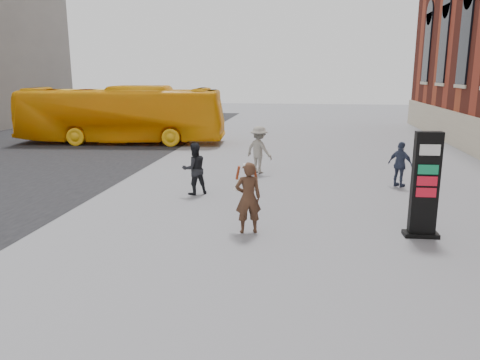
# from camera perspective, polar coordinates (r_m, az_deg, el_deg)

# --- Properties ---
(ground) EXTENTS (100.00, 100.00, 0.00)m
(ground) POSITION_cam_1_polar(r_m,az_deg,el_deg) (11.14, -0.73, -7.24)
(ground) COLOR #9E9EA3
(info_pylon) EXTENTS (0.83, 0.44, 2.53)m
(info_pylon) POSITION_cam_1_polar(r_m,az_deg,el_deg) (11.80, 21.62, -0.60)
(info_pylon) COLOR black
(info_pylon) RESTS_ON ground
(woman) EXTENTS (0.79, 0.75, 1.76)m
(woman) POSITION_cam_1_polar(r_m,az_deg,el_deg) (11.35, 0.99, -2.06)
(woman) COLOR #412918
(woman) RESTS_ON ground
(bus) EXTENTS (11.50, 3.60, 3.15)m
(bus) POSITION_cam_1_polar(r_m,az_deg,el_deg) (26.95, -14.28, 7.73)
(bus) COLOR #F7AA0D
(bus) RESTS_ON road
(pedestrian_a) EXTENTS (1.02, 0.97, 1.67)m
(pedestrian_a) POSITION_cam_1_polar(r_m,az_deg,el_deg) (15.07, -5.59, 1.37)
(pedestrian_a) COLOR black
(pedestrian_a) RESTS_ON ground
(pedestrian_b) EXTENTS (1.37, 1.23, 1.84)m
(pedestrian_b) POSITION_cam_1_polar(r_m,az_deg,el_deg) (18.22, 2.34, 3.70)
(pedestrian_b) COLOR gray
(pedestrian_b) RESTS_ON ground
(pedestrian_c) EXTENTS (0.94, 0.89, 1.56)m
(pedestrian_c) POSITION_cam_1_polar(r_m,az_deg,el_deg) (16.92, 18.97, 1.81)
(pedestrian_c) COLOR #343C55
(pedestrian_c) RESTS_ON ground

